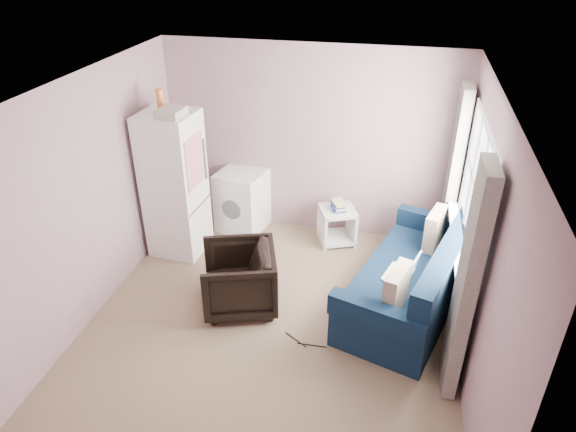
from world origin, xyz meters
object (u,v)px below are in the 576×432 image
fridge (175,184)px  side_table (337,223)px  armchair (239,276)px  sofa (414,282)px  washing_machine (242,199)px

fridge → side_table: (1.95, 0.60, -0.64)m
armchair → sofa: bearing=83.3°
fridge → washing_machine: (0.63, 0.69, -0.49)m
armchair → side_table: size_ratio=1.31×
side_table → sofa: bearing=-49.3°
washing_machine → sofa: sofa is taller
fridge → side_table: 2.14m
fridge → side_table: bearing=20.8°
fridge → sofa: 3.06m
sofa → washing_machine: bearing=168.9°
fridge → washing_machine: 1.05m
side_table → washing_machine: bearing=176.2°
side_table → sofa: (1.00, -1.16, 0.06)m
armchair → washing_machine: 1.70m
side_table → fridge: bearing=-162.9°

